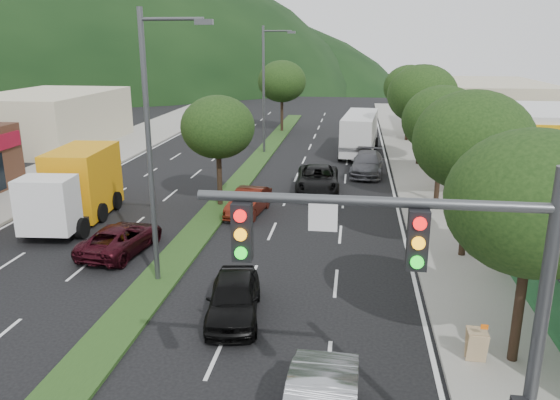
# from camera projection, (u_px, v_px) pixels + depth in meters

# --- Properties ---
(sidewalk_right) EXTENTS (5.00, 90.00, 0.15)m
(sidewalk_right) POSITION_uv_depth(u_px,v_px,m) (433.00, 181.00, 35.52)
(sidewalk_right) COLOR gray
(sidewalk_right) RESTS_ON ground
(sidewalk_left) EXTENTS (6.00, 90.00, 0.15)m
(sidewalk_left) POSITION_uv_depth(u_px,v_px,m) (66.00, 169.00, 38.85)
(sidewalk_left) COLOR gray
(sidewalk_left) RESTS_ON ground
(median) EXTENTS (1.60, 56.00, 0.12)m
(median) POSITION_uv_depth(u_px,v_px,m) (253.00, 166.00, 40.01)
(median) COLOR #1F3C16
(median) RESTS_ON ground
(traffic_signal) EXTENTS (6.12, 0.40, 7.00)m
(traffic_signal) POSITION_uv_depth(u_px,v_px,m) (450.00, 297.00, 9.46)
(traffic_signal) COLOR #47494C
(traffic_signal) RESTS_ON ground
(bldg_left_far) EXTENTS (9.00, 14.00, 4.60)m
(bldg_left_far) POSITION_uv_depth(u_px,v_px,m) (51.00, 119.00, 47.56)
(bldg_left_far) COLOR beige
(bldg_left_far) RESTS_ON ground
(bldg_right_far) EXTENTS (10.00, 16.00, 5.20)m
(bldg_right_far) POSITION_uv_depth(u_px,v_px,m) (484.00, 109.00, 51.96)
(bldg_right_far) COLOR beige
(bldg_right_far) RESTS_ON ground
(tree_r_a) EXTENTS (4.60, 4.60, 6.63)m
(tree_r_a) POSITION_uv_depth(u_px,v_px,m) (533.00, 203.00, 14.29)
(tree_r_a) COLOR black
(tree_r_a) RESTS_ON sidewalk_right
(tree_r_b) EXTENTS (4.80, 4.80, 6.94)m
(tree_r_b) POSITION_uv_depth(u_px,v_px,m) (473.00, 141.00, 21.83)
(tree_r_b) COLOR black
(tree_r_b) RESTS_ON sidewalk_right
(tree_r_c) EXTENTS (4.40, 4.40, 6.48)m
(tree_r_c) POSITION_uv_depth(u_px,v_px,m) (443.00, 120.00, 29.52)
(tree_r_c) COLOR black
(tree_r_c) RESTS_ON sidewalk_right
(tree_r_d) EXTENTS (5.00, 5.00, 7.17)m
(tree_r_d) POSITION_uv_depth(u_px,v_px,m) (422.00, 95.00, 38.90)
(tree_r_d) COLOR black
(tree_r_d) RESTS_ON sidewalk_right
(tree_r_e) EXTENTS (4.60, 4.60, 6.71)m
(tree_r_e) POSITION_uv_depth(u_px,v_px,m) (410.00, 87.00, 48.49)
(tree_r_e) COLOR black
(tree_r_e) RESTS_ON sidewalk_right
(tree_med_near) EXTENTS (4.00, 4.00, 6.02)m
(tree_med_near) POSITION_uv_depth(u_px,v_px,m) (218.00, 127.00, 29.27)
(tree_med_near) COLOR black
(tree_med_near) RESTS_ON median
(tree_med_far) EXTENTS (4.80, 4.80, 6.94)m
(tree_med_far) POSITION_uv_depth(u_px,v_px,m) (282.00, 81.00, 53.82)
(tree_med_far) COLOR black
(tree_med_far) RESTS_ON median
(streetlight_near) EXTENTS (2.60, 0.25, 10.00)m
(streetlight_near) POSITION_uv_depth(u_px,v_px,m) (154.00, 138.00, 19.41)
(streetlight_near) COLOR #47494C
(streetlight_near) RESTS_ON ground
(streetlight_mid) EXTENTS (2.60, 0.25, 10.00)m
(streetlight_mid) POSITION_uv_depth(u_px,v_px,m) (266.00, 84.00, 43.18)
(streetlight_mid) COLOR #47494C
(streetlight_mid) RESTS_ON ground
(suv_maroon) EXTENTS (2.69, 4.84, 1.28)m
(suv_maroon) POSITION_uv_depth(u_px,v_px,m) (121.00, 238.00, 23.72)
(suv_maroon) COLOR #330B13
(suv_maroon) RESTS_ON ground
(car_queue_a) EXTENTS (2.24, 4.37, 1.42)m
(car_queue_a) POSITION_uv_depth(u_px,v_px,m) (234.00, 298.00, 18.09)
(car_queue_a) COLOR black
(car_queue_a) RESTS_ON ground
(car_queue_b) EXTENTS (2.54, 5.36, 1.51)m
(car_queue_b) POSITION_uv_depth(u_px,v_px,m) (367.00, 163.00, 37.56)
(car_queue_b) COLOR #525257
(car_queue_b) RESTS_ON ground
(car_queue_c) EXTENTS (1.95, 4.27, 1.36)m
(car_queue_c) POSITION_uv_depth(u_px,v_px,m) (249.00, 202.00, 28.91)
(car_queue_c) COLOR #52170D
(car_queue_c) RESTS_ON ground
(car_queue_d) EXTENTS (2.84, 5.63, 1.53)m
(car_queue_d) POSITION_uv_depth(u_px,v_px,m) (318.00, 180.00, 33.20)
(car_queue_d) COLOR black
(car_queue_d) RESTS_ON ground
(box_truck) EXTENTS (3.29, 7.41, 3.56)m
(box_truck) POSITION_uv_depth(u_px,v_px,m) (77.00, 188.00, 27.75)
(box_truck) COLOR silver
(box_truck) RESTS_ON ground
(motorhome) EXTENTS (3.29, 8.65, 3.25)m
(motorhome) POSITION_uv_depth(u_px,v_px,m) (360.00, 133.00, 43.97)
(motorhome) COLOR silver
(motorhome) RESTS_ON ground
(a_frame_sign) EXTENTS (0.57, 0.65, 1.24)m
(a_frame_sign) POSITION_uv_depth(u_px,v_px,m) (477.00, 343.00, 15.42)
(a_frame_sign) COLOR tan
(a_frame_sign) RESTS_ON sidewalk_right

